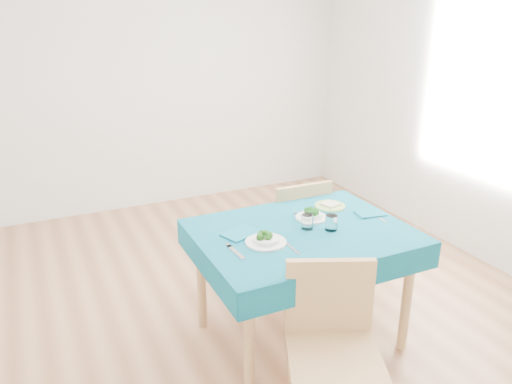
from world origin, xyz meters
name	(u,v)px	position (x,y,z in m)	size (l,w,h in m)	color
room_shell	(256,119)	(0.00, 0.00, 1.35)	(4.02, 4.52, 2.73)	#8E5C3B
table	(301,286)	(0.07, -0.49, 0.38)	(1.26, 0.96, 0.76)	#095166
chair_near	(336,336)	(-0.16, -1.21, 0.56)	(0.44, 0.49, 1.11)	tan
chair_far	(290,215)	(0.38, 0.19, 0.54)	(0.44, 0.48, 1.09)	tan
bowl_near	(266,237)	(-0.20, -0.55, 0.79)	(0.23, 0.23, 0.07)	white
bowl_far	(311,214)	(0.22, -0.36, 0.79)	(0.20, 0.20, 0.06)	white
fork_near	(236,252)	(-0.40, -0.59, 0.76)	(0.03, 0.19, 0.00)	silver
knife_near	(291,247)	(-0.10, -0.66, 0.76)	(0.02, 0.20, 0.00)	silver
fork_far	(304,218)	(0.17, -0.34, 0.76)	(0.02, 0.17, 0.00)	silver
knife_far	(377,216)	(0.61, -0.51, 0.76)	(0.02, 0.23, 0.00)	silver
napkin_near	(241,233)	(-0.28, -0.39, 0.76)	(0.21, 0.15, 0.01)	#0D5B71
napkin_far	(370,213)	(0.60, -0.46, 0.76)	(0.18, 0.12, 0.01)	#0D5B71
tumbler_center	(307,222)	(0.11, -0.48, 0.80)	(0.07, 0.07, 0.09)	white
tumbler_side	(331,223)	(0.23, -0.56, 0.81)	(0.07, 0.07, 0.09)	white
side_plate	(330,206)	(0.43, -0.24, 0.76)	(0.21, 0.21, 0.01)	#9FCA62
bread_slice	(330,204)	(0.43, -0.24, 0.78)	(0.10, 0.10, 0.01)	beige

